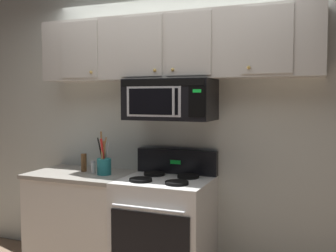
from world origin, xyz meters
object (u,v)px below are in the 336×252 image
at_px(utensil_crock_teal, 104,164).
at_px(stove_range, 165,229).
at_px(over_range_microwave, 170,100).
at_px(salt_shaker, 93,167).
at_px(pepper_mill, 84,163).

bearing_deg(utensil_crock_teal, stove_range, 1.48).
xyz_separation_m(stove_range, utensil_crock_teal, (-0.59, -0.02, 0.53)).
bearing_deg(over_range_microwave, salt_shaker, -172.06).
xyz_separation_m(salt_shaker, pepper_mill, (-0.13, 0.04, 0.03)).
height_order(over_range_microwave, utensil_crock_teal, over_range_microwave).
xyz_separation_m(over_range_microwave, utensil_crock_teal, (-0.59, -0.13, -0.58)).
bearing_deg(pepper_mill, utensil_crock_teal, -15.01).
distance_m(salt_shaker, pepper_mill, 0.14).
relative_size(utensil_crock_teal, salt_shaker, 3.53).
distance_m(stove_range, pepper_mill, 0.99).
distance_m(stove_range, utensil_crock_teal, 0.79).
height_order(utensil_crock_teal, salt_shaker, utensil_crock_teal).
bearing_deg(over_range_microwave, stove_range, -89.86).
xyz_separation_m(stove_range, over_range_microwave, (-0.00, 0.12, 1.11)).
bearing_deg(utensil_crock_teal, pepper_mill, 164.99).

